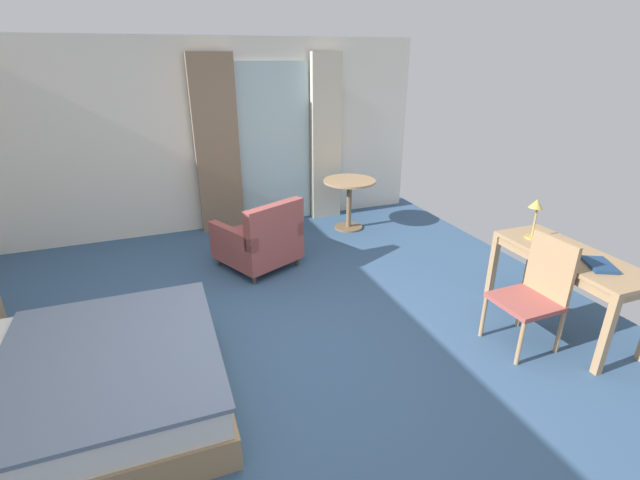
{
  "coord_description": "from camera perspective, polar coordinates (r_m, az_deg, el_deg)",
  "views": [
    {
      "loc": [
        -0.88,
        -3.0,
        2.32
      ],
      "look_at": [
        0.44,
        0.39,
        0.79
      ],
      "focal_mm": 25.04,
      "sensor_mm": 36.0,
      "label": 1
    }
  ],
  "objects": [
    {
      "name": "ground",
      "position": [
        3.92,
        -4.11,
        -14.41
      ],
      "size": [
        6.24,
        6.9,
        0.1
      ],
      "primitive_type": "cube",
      "color": "#38567A"
    },
    {
      "name": "wall_back",
      "position": [
        6.34,
        -13.35,
        12.62
      ],
      "size": [
        5.84,
        0.12,
        2.52
      ],
      "primitive_type": "cube",
      "color": "white",
      "rests_on": "ground"
    },
    {
      "name": "balcony_glass_door",
      "position": [
        6.44,
        -6.15,
        11.88
      ],
      "size": [
        1.12,
        0.02,
        2.22
      ],
      "primitive_type": "cube",
      "color": "silver",
      "rests_on": "ground"
    },
    {
      "name": "curtain_panel_left",
      "position": [
        6.18,
        -13.04,
        11.52
      ],
      "size": [
        0.58,
        0.1,
        2.33
      ],
      "primitive_type": "cube",
      "color": "#897056",
      "rests_on": "ground"
    },
    {
      "name": "curtain_panel_right",
      "position": [
        6.58,
        0.78,
        12.76
      ],
      "size": [
        0.44,
        0.1,
        2.33
      ],
      "primitive_type": "cube",
      "color": "beige",
      "rests_on": "ground"
    },
    {
      "name": "bed",
      "position": [
        3.58,
        -31.84,
        -16.36
      ],
      "size": [
        2.21,
        1.66,
        1.06
      ],
      "color": "tan",
      "rests_on": "ground"
    },
    {
      "name": "writing_desk",
      "position": [
        4.45,
        29.29,
        -2.59
      ],
      "size": [
        0.57,
        1.33,
        0.72
      ],
      "color": "tan",
      "rests_on": "ground"
    },
    {
      "name": "desk_chair",
      "position": [
        4.12,
        25.85,
        -5.69
      ],
      "size": [
        0.47,
        0.47,
        0.95
      ],
      "color": "#9E4C47",
      "rests_on": "ground"
    },
    {
      "name": "desk_lamp",
      "position": [
        4.49,
        25.83,
        3.48
      ],
      "size": [
        0.17,
        0.14,
        0.39
      ],
      "color": "tan",
      "rests_on": "writing_desk"
    },
    {
      "name": "closed_book",
      "position": [
        4.25,
        32.1,
        -2.7
      ],
      "size": [
        0.3,
        0.35,
        0.03
      ],
      "primitive_type": "cube",
      "rotation": [
        0.0,
        0.0,
        -0.48
      ],
      "color": "navy",
      "rests_on": "writing_desk"
    },
    {
      "name": "armchair_by_window",
      "position": [
        5.16,
        -7.67,
        -0.07
      ],
      "size": [
        1.02,
        1.03,
        0.82
      ],
      "color": "#9E4C47",
      "rests_on": "ground"
    },
    {
      "name": "round_cafe_table",
      "position": [
        6.23,
        3.76,
        6.07
      ],
      "size": [
        0.72,
        0.72,
        0.7
      ],
      "color": "tan",
      "rests_on": "ground"
    }
  ]
}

